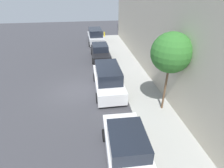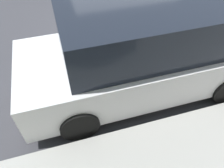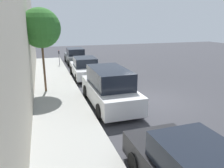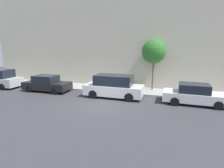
{
  "view_description": "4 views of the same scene",
  "coord_description": "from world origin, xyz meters",
  "views": [
    {
      "loc": [
        0.99,
        -11.45,
        6.9
      ],
      "look_at": [
        2.56,
        -1.07,
        1.0
      ],
      "focal_mm": 28.0,
      "sensor_mm": 36.0,
      "label": 1
    },
    {
      "loc": [
        5.52,
        -1.74,
        3.61
      ],
      "look_at": [
        3.12,
        -1.03,
        1.0
      ],
      "focal_mm": 35.0,
      "sensor_mm": 36.0,
      "label": 2
    },
    {
      "loc": [
        5.52,
        9.94,
        4.11
      ],
      "look_at": [
        2.14,
        -0.5,
        1.0
      ],
      "focal_mm": 35.0,
      "sensor_mm": 36.0,
      "label": 3
    },
    {
      "loc": [
        -11.32,
        -4.34,
        4.19
      ],
      "look_at": [
        2.98,
        0.17,
        1.0
      ],
      "focal_mm": 28.0,
      "sensor_mm": 36.0,
      "label": 4
    }
  ],
  "objects": [
    {
      "name": "ground_plane",
      "position": [
        0.0,
        0.0,
        0.0
      ],
      "size": [
        60.0,
        60.0,
        0.0
      ],
      "primitive_type": "plane",
      "color": "#38383D"
    },
    {
      "name": "parked_minivan_third",
      "position": [
        2.4,
        -0.16,
        0.92
      ],
      "size": [
        2.02,
        4.9,
        1.9
      ],
      "color": "silver",
      "rests_on": "ground_plane"
    }
  ]
}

